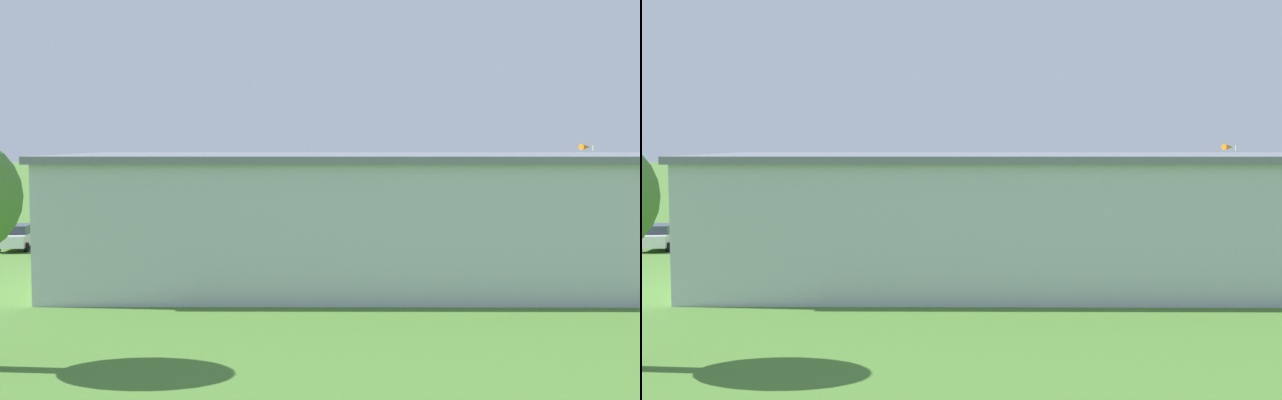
{
  "view_description": "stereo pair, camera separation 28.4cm",
  "coord_description": "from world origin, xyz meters",
  "views": [
    {
      "loc": [
        -2.84,
        81.76,
        7.29
      ],
      "look_at": [
        -0.91,
        11.87,
        2.35
      ],
      "focal_mm": 47.19,
      "sensor_mm": 36.0,
      "label": 1
    },
    {
      "loc": [
        -3.13,
        81.75,
        7.29
      ],
      "look_at": [
        -0.91,
        11.87,
        2.35
      ],
      "focal_mm": 47.19,
      "sensor_mm": 36.0,
      "label": 2
    }
  ],
  "objects": [
    {
      "name": "windsock",
      "position": [
        -25.91,
        1.57,
        6.13
      ],
      "size": [
        1.46,
        1.24,
        7.0
      ],
      "color": "silver",
      "rests_on": "ground_plane"
    },
    {
      "name": "person_watching_takeoff",
      "position": [
        2.61,
        21.84,
        0.86
      ],
      "size": [
        0.53,
        0.53,
        1.71
      ],
      "color": "#33723F",
      "rests_on": "ground_plane"
    },
    {
      "name": "car_red",
      "position": [
        12.03,
        26.74,
        0.83
      ],
      "size": [
        2.48,
        4.42,
        1.61
      ],
      "color": "red",
      "rests_on": "ground_plane"
    },
    {
      "name": "hangar",
      "position": [
        -5.36,
        38.63,
        3.31
      ],
      "size": [
        33.52,
        14.66,
        6.61
      ],
      "color": "#B7BCC6",
      "rests_on": "ground_plane"
    },
    {
      "name": "person_by_parked_cars",
      "position": [
        -16.39,
        21.41,
        0.89
      ],
      "size": [
        0.52,
        0.52,
        1.78
      ],
      "color": "navy",
      "rests_on": "ground_plane"
    },
    {
      "name": "ground_plane",
      "position": [
        0.0,
        0.0,
        0.0
      ],
      "size": [
        400.0,
        400.0,
        0.0
      ],
      "primitive_type": "plane",
      "color": "#47752D"
    },
    {
      "name": "person_walking_on_apron",
      "position": [
        -20.83,
        27.25,
        0.84
      ],
      "size": [
        0.54,
        0.54,
        1.68
      ],
      "color": "navy",
      "rests_on": "ground_plane"
    },
    {
      "name": "biplane",
      "position": [
        1.89,
        -2.6,
        2.77
      ],
      "size": [
        8.73,
        7.86,
        4.15
      ],
      "color": "#B21E1E"
    },
    {
      "name": "car_white",
      "position": [
        18.98,
        26.29,
        0.87
      ],
      "size": [
        2.46,
        4.64,
        1.67
      ],
      "color": "white",
      "rests_on": "ground_plane"
    }
  ]
}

